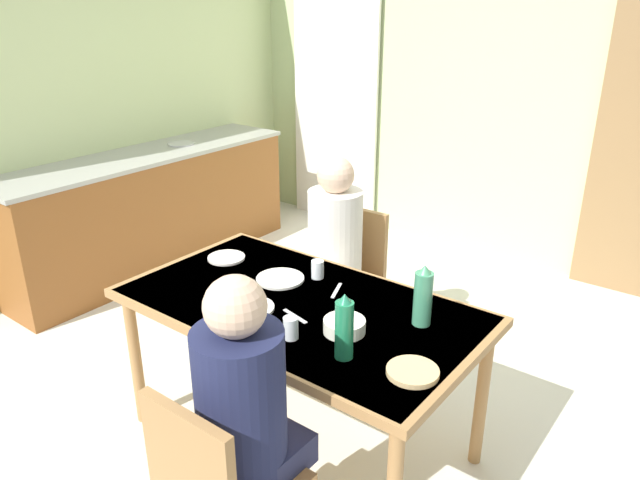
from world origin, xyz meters
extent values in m
plane|color=silver|center=(0.00, 0.00, 0.00)|extent=(6.45, 6.45, 0.00)
cube|color=#B8CA91|center=(0.00, 2.48, 1.44)|extent=(4.52, 0.10, 2.87)
cube|color=#BCCD92|center=(-2.16, 0.62, 1.44)|extent=(0.10, 3.72, 2.87)
cube|color=white|center=(-1.32, 2.38, 1.21)|extent=(0.90, 0.03, 2.41)
cube|color=brown|center=(-1.83, 0.66, 0.43)|extent=(0.60, 2.36, 0.87)
cube|color=#9E9E99|center=(-1.83, 0.66, 0.89)|extent=(0.61, 2.41, 0.03)
cylinder|color=#B7B7BC|center=(-1.83, 1.01, 0.91)|extent=(0.21, 0.21, 0.01)
cube|color=#A27444|center=(0.42, -0.24, 0.72)|extent=(1.60, 0.89, 0.04)
cube|color=#F3B172|center=(0.42, -0.24, 0.74)|extent=(1.53, 0.86, 0.00)
cylinder|color=#A27444|center=(-0.31, -0.62, 0.35)|extent=(0.06, 0.06, 0.70)
cylinder|color=#A27444|center=(-0.31, 0.13, 0.35)|extent=(0.06, 0.06, 0.70)
cylinder|color=#A27444|center=(1.14, 0.13, 0.35)|extent=(0.06, 0.06, 0.70)
cube|color=#A27444|center=(0.72, -1.15, 0.66)|extent=(0.38, 0.04, 0.42)
cube|color=#A27444|center=(0.12, 0.48, 0.45)|extent=(0.40, 0.40, 0.04)
cube|color=#A27444|center=(0.12, 0.66, 0.66)|extent=(0.38, 0.04, 0.42)
cylinder|color=#A27444|center=(0.29, 0.31, 0.21)|extent=(0.04, 0.04, 0.41)
cylinder|color=#A27444|center=(-0.05, 0.31, 0.21)|extent=(0.04, 0.04, 0.41)
cylinder|color=#A27444|center=(0.29, 0.65, 0.21)|extent=(0.04, 0.04, 0.41)
cylinder|color=#A27444|center=(-0.05, 0.65, 0.21)|extent=(0.04, 0.04, 0.41)
cube|color=#24284B|center=(0.72, -0.81, 0.51)|extent=(0.30, 0.22, 0.12)
cylinder|color=#1E2347|center=(0.72, -0.92, 0.77)|extent=(0.30, 0.30, 0.52)
sphere|color=beige|center=(0.72, -0.92, 1.12)|extent=(0.20, 0.20, 0.20)
cube|color=silver|center=(0.12, 0.32, 0.51)|extent=(0.30, 0.22, 0.12)
cylinder|color=silver|center=(0.12, 0.43, 0.77)|extent=(0.30, 0.30, 0.52)
sphere|color=beige|center=(0.12, 0.43, 1.12)|extent=(0.20, 0.20, 0.20)
cylinder|color=#3E8864|center=(0.93, -0.07, 0.86)|extent=(0.08, 0.08, 0.23)
cone|color=#448F64|center=(0.93, -0.07, 0.99)|extent=(0.05, 0.05, 0.03)
cylinder|color=#1F7D50|center=(0.82, -0.47, 0.86)|extent=(0.07, 0.07, 0.23)
cone|color=#237B57|center=(0.82, -0.47, 0.99)|extent=(0.05, 0.05, 0.04)
cylinder|color=white|center=(0.72, -0.32, 0.77)|extent=(0.17, 0.17, 0.05)
cylinder|color=white|center=(0.28, -0.42, 0.75)|extent=(0.21, 0.21, 0.01)
cylinder|color=white|center=(0.20, -0.12, 0.75)|extent=(0.23, 0.23, 0.01)
cylinder|color=white|center=(-0.18, -0.10, 0.75)|extent=(0.19, 0.19, 0.01)
cylinder|color=silver|center=(0.32, 0.01, 0.79)|extent=(0.06, 0.06, 0.09)
cylinder|color=silver|center=(0.47, -0.62, 0.80)|extent=(0.06, 0.06, 0.10)
cylinder|color=silver|center=(0.57, -0.49, 0.79)|extent=(0.06, 0.06, 0.09)
cylinder|color=#DBB77A|center=(1.08, -0.41, 0.75)|extent=(0.19, 0.19, 0.02)
cube|color=silver|center=(0.48, -0.35, 0.75)|extent=(0.15, 0.05, 0.00)
cube|color=silver|center=(0.48, -0.05, 0.75)|extent=(0.07, 0.15, 0.00)
camera|label=1|loc=(1.91, -2.03, 2.00)|focal=33.66mm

